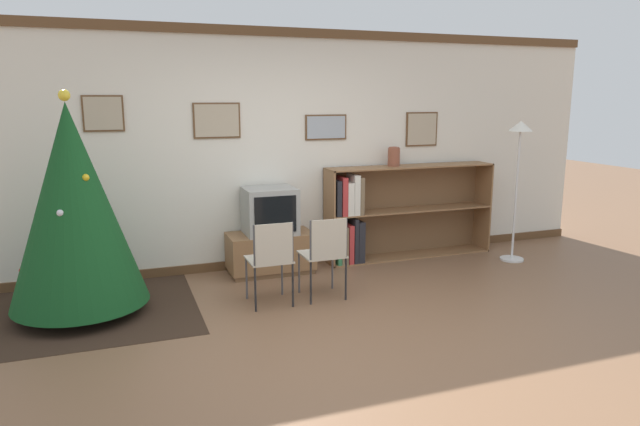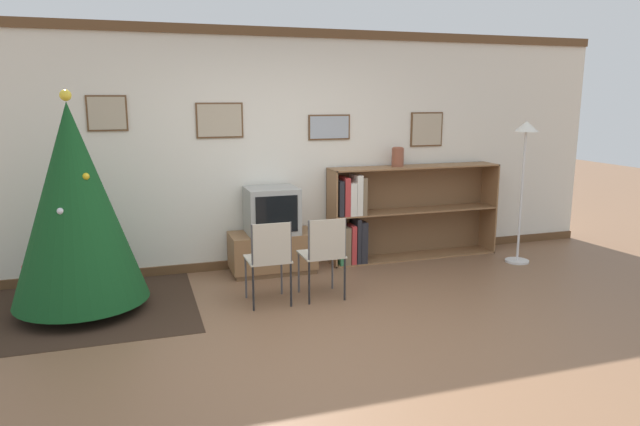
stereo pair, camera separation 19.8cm
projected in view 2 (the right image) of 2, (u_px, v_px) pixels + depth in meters
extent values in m
plane|color=brown|center=(341.00, 339.00, 4.66)|extent=(24.00, 24.00, 0.00)
cube|color=silver|center=(273.00, 150.00, 6.53)|extent=(8.52, 0.08, 2.70)
cube|color=brown|center=(272.00, 31.00, 6.22)|extent=(8.52, 0.03, 0.10)
cube|color=brown|center=(276.00, 261.00, 6.73)|extent=(8.52, 0.03, 0.10)
cube|color=brown|center=(107.00, 113.00, 5.86)|extent=(0.40, 0.02, 0.37)
cube|color=tan|center=(107.00, 113.00, 5.85)|extent=(0.36, 0.01, 0.33)
cube|color=brown|center=(220.00, 120.00, 6.23)|extent=(0.51, 0.02, 0.38)
cube|color=tan|center=(220.00, 120.00, 6.22)|extent=(0.48, 0.01, 0.35)
cube|color=brown|center=(329.00, 127.00, 6.63)|extent=(0.51, 0.02, 0.29)
cube|color=#9EA8B2|center=(330.00, 127.00, 6.62)|extent=(0.47, 0.01, 0.26)
cube|color=brown|center=(427.00, 129.00, 7.03)|extent=(0.43, 0.02, 0.42)
cube|color=tan|center=(427.00, 129.00, 7.02)|extent=(0.39, 0.01, 0.38)
cube|color=#332319|center=(84.00, 310.00, 5.29)|extent=(2.03, 1.74, 0.01)
cylinder|color=maroon|center=(84.00, 304.00, 5.28)|extent=(0.36, 0.36, 0.10)
cone|color=#14471E|center=(75.00, 204.00, 5.09)|extent=(1.19, 1.19, 1.80)
sphere|color=yellow|center=(65.00, 95.00, 4.90)|extent=(0.10, 0.10, 0.10)
sphere|color=silver|center=(109.00, 250.00, 5.65)|extent=(0.05, 0.05, 0.05)
sphere|color=#1E4CB2|center=(127.00, 249.00, 5.50)|extent=(0.06, 0.06, 0.06)
sphere|color=red|center=(24.00, 267.00, 5.12)|extent=(0.05, 0.05, 0.05)
sphere|color=red|center=(85.00, 162.00, 5.19)|extent=(0.05, 0.05, 0.05)
sphere|color=gold|center=(86.00, 176.00, 4.92)|extent=(0.06, 0.06, 0.06)
sphere|color=silver|center=(60.00, 211.00, 4.80)|extent=(0.06, 0.06, 0.06)
cube|color=brown|center=(273.00, 270.00, 6.47)|extent=(0.91, 0.47, 0.05)
cube|color=olive|center=(272.00, 250.00, 6.42)|extent=(0.94, 0.49, 0.40)
cube|color=#9E9E99|center=(272.00, 210.00, 6.33)|extent=(0.56, 0.47, 0.51)
cube|color=black|center=(277.00, 214.00, 6.11)|extent=(0.46, 0.01, 0.40)
cube|color=#BCB29E|center=(268.00, 259.00, 5.42)|extent=(0.40, 0.40, 0.02)
cube|color=#BCB29E|center=(272.00, 244.00, 5.21)|extent=(0.35, 0.01, 0.38)
cylinder|color=#4C4C51|center=(246.00, 277.00, 5.58)|extent=(0.02, 0.02, 0.42)
cylinder|color=#4C4C51|center=(282.00, 274.00, 5.69)|extent=(0.02, 0.02, 0.42)
cylinder|color=#4C4C51|center=(253.00, 289.00, 5.25)|extent=(0.02, 0.02, 0.42)
cylinder|color=#4C4C51|center=(291.00, 285.00, 5.35)|extent=(0.02, 0.02, 0.42)
cylinder|color=#4C4C51|center=(253.00, 268.00, 5.21)|extent=(0.02, 0.02, 0.82)
cylinder|color=#4C4C51|center=(291.00, 265.00, 5.32)|extent=(0.02, 0.02, 0.82)
cube|color=#BCB29E|center=(321.00, 254.00, 5.59)|extent=(0.40, 0.40, 0.02)
cube|color=#BCB29E|center=(328.00, 239.00, 5.37)|extent=(0.35, 0.01, 0.38)
cylinder|color=#4C4C51|center=(299.00, 272.00, 5.74)|extent=(0.02, 0.02, 0.42)
cylinder|color=#4C4C51|center=(332.00, 269.00, 5.85)|extent=(0.02, 0.02, 0.42)
cylinder|color=#4C4C51|center=(309.00, 283.00, 5.41)|extent=(0.02, 0.02, 0.42)
cylinder|color=#4C4C51|center=(345.00, 279.00, 5.52)|extent=(0.02, 0.02, 0.42)
cylinder|color=#4C4C51|center=(309.00, 263.00, 5.37)|extent=(0.02, 0.02, 0.82)
cylinder|color=#4C4C51|center=(345.00, 260.00, 5.48)|extent=(0.02, 0.02, 0.82)
cube|color=olive|center=(332.00, 218.00, 6.65)|extent=(0.02, 0.36, 1.13)
cube|color=olive|center=(488.00, 207.00, 7.30)|extent=(0.02, 0.36, 1.13)
cube|color=olive|center=(415.00, 167.00, 6.86)|extent=(2.15, 0.36, 0.02)
cube|color=olive|center=(412.00, 256.00, 7.09)|extent=(2.15, 0.36, 0.02)
cube|color=olive|center=(414.00, 210.00, 6.97)|extent=(2.11, 0.36, 0.02)
cube|color=brown|center=(407.00, 209.00, 7.14)|extent=(2.15, 0.01, 1.13)
cube|color=#337547|center=(339.00, 244.00, 6.69)|extent=(0.05, 0.25, 0.48)
cube|color=#756047|center=(345.00, 245.00, 6.71)|extent=(0.08, 0.23, 0.44)
cube|color=#B73333|center=(351.00, 244.00, 6.72)|extent=(0.06, 0.22, 0.46)
cube|color=#232328|center=(355.00, 240.00, 6.76)|extent=(0.05, 0.28, 0.53)
cube|color=#232328|center=(362.00, 242.00, 6.75)|extent=(0.08, 0.21, 0.49)
cube|color=#232328|center=(339.00, 198.00, 6.58)|extent=(0.06, 0.25, 0.41)
cube|color=#B73333|center=(344.00, 196.00, 6.62)|extent=(0.07, 0.30, 0.45)
cube|color=silver|center=(351.00, 199.00, 6.61)|extent=(0.08, 0.21, 0.38)
cube|color=silver|center=(356.00, 194.00, 6.65)|extent=(0.07, 0.28, 0.47)
cube|color=#756047|center=(361.00, 195.00, 6.68)|extent=(0.05, 0.29, 0.44)
cylinder|color=brown|center=(398.00, 157.00, 6.80)|extent=(0.14, 0.14, 0.22)
torus|color=brown|center=(398.00, 148.00, 6.78)|extent=(0.13, 0.13, 0.03)
cylinder|color=silver|center=(517.00, 261.00, 6.85)|extent=(0.28, 0.28, 0.03)
cylinder|color=silver|center=(521.00, 197.00, 6.70)|extent=(0.03, 0.03, 1.53)
cone|color=white|center=(526.00, 126.00, 6.54)|extent=(0.28, 0.28, 0.12)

